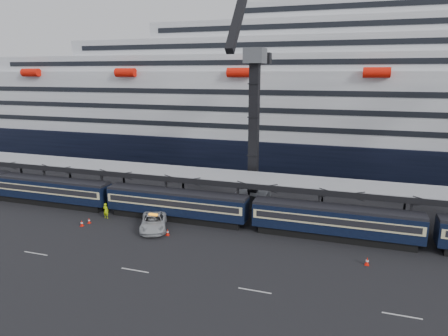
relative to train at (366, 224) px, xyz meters
The scene contains 11 objects.
ground 11.25m from the train, 65.06° to the right, with size 260.00×260.00×0.00m, color black.
train is the anchor object (origin of this frame).
canopy 6.85m from the train, 40.71° to the left, with size 130.00×6.25×5.53m.
cruise_ship 37.56m from the train, 84.34° to the left, with size 214.09×28.84×34.00m.
crane_dark_near 20.10m from the train, 150.76° to the left, with size 4.50×17.75×35.08m.
pickup_truck 24.98m from the train, behind, with size 3.01×6.52×1.81m, color #AEB1B6.
worker 32.53m from the train, behind, with size 0.75×0.50×2.07m, color #B6DE0B.
traffic_cone_a 34.22m from the train, behind, with size 0.41×0.41×0.81m.
traffic_cone_b 33.80m from the train, behind, with size 0.37×0.37×0.73m.
traffic_cone_c 22.81m from the train, 166.86° to the right, with size 0.40×0.40×0.79m.
traffic_cone_d 6.04m from the train, 88.31° to the right, with size 0.42×0.42×0.85m.
Camera 1 is at (-6.70, -35.02, 18.77)m, focal length 32.00 mm.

